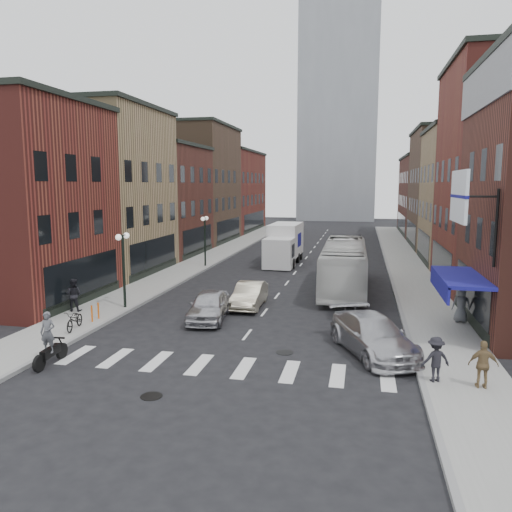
{
  "coord_description": "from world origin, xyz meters",
  "views": [
    {
      "loc": [
        4.87,
        -19.98,
        6.67
      ],
      "look_at": [
        -0.75,
        6.42,
        2.77
      ],
      "focal_mm": 35.0,
      "sensor_mm": 36.0,
      "label": 1
    }
  ],
  "objects_px": {
    "transit_bus": "(344,266)",
    "ped_right_a": "(436,359)",
    "ped_left_solo": "(74,295)",
    "motorcycle_rider": "(49,340)",
    "streetlamp_far": "(205,232)",
    "curb_car": "(373,335)",
    "ped_right_c": "(461,305)",
    "billboard_sign": "(461,198)",
    "ped_right_b": "(483,364)",
    "parked_bicycle": "(75,320)",
    "bike_rack": "(95,312)",
    "sedan_left_near": "(209,306)",
    "box_truck": "(284,245)",
    "sedan_left_far": "(249,295)",
    "streetlamp_near": "(123,256)"
  },
  "relations": [
    {
      "from": "billboard_sign",
      "to": "parked_bicycle",
      "type": "bearing_deg",
      "value": -177.23
    },
    {
      "from": "billboard_sign",
      "to": "transit_bus",
      "type": "bearing_deg",
      "value": 113.33
    },
    {
      "from": "billboard_sign",
      "to": "ped_right_a",
      "type": "height_order",
      "value": "billboard_sign"
    },
    {
      "from": "bike_rack",
      "to": "box_truck",
      "type": "distance_m",
      "value": 20.73
    },
    {
      "from": "motorcycle_rider",
      "to": "parked_bicycle",
      "type": "distance_m",
      "value": 4.19
    },
    {
      "from": "billboard_sign",
      "to": "streetlamp_far",
      "type": "relative_size",
      "value": 0.9
    },
    {
      "from": "ped_left_solo",
      "to": "sedan_left_near",
      "type": "bearing_deg",
      "value": 175.01
    },
    {
      "from": "box_truck",
      "to": "transit_bus",
      "type": "bearing_deg",
      "value": -59.61
    },
    {
      "from": "sedan_left_near",
      "to": "curb_car",
      "type": "xyz_separation_m",
      "value": [
        7.82,
        -3.41,
        0.02
      ]
    },
    {
      "from": "ped_left_solo",
      "to": "ped_right_c",
      "type": "xyz_separation_m",
      "value": [
        19.2,
        1.92,
        -0.0
      ]
    },
    {
      "from": "streetlamp_near",
      "to": "ped_right_c",
      "type": "distance_m",
      "value": 17.12
    },
    {
      "from": "sedan_left_near",
      "to": "parked_bicycle",
      "type": "height_order",
      "value": "sedan_left_near"
    },
    {
      "from": "sedan_left_far",
      "to": "ped_right_c",
      "type": "bearing_deg",
      "value": -8.71
    },
    {
      "from": "motorcycle_rider",
      "to": "sedan_left_far",
      "type": "xyz_separation_m",
      "value": [
        5.28,
        10.22,
        -0.29
      ]
    },
    {
      "from": "ped_right_a",
      "to": "ped_left_solo",
      "type": "bearing_deg",
      "value": -38.71
    },
    {
      "from": "motorcycle_rider",
      "to": "ped_right_b",
      "type": "height_order",
      "value": "motorcycle_rider"
    },
    {
      "from": "streetlamp_far",
      "to": "curb_car",
      "type": "bearing_deg",
      "value": -55.13
    },
    {
      "from": "transit_bus",
      "to": "ped_right_a",
      "type": "bearing_deg",
      "value": -77.24
    },
    {
      "from": "sedan_left_near",
      "to": "ped_right_a",
      "type": "relative_size",
      "value": 2.82
    },
    {
      "from": "bike_rack",
      "to": "sedan_left_far",
      "type": "xyz_separation_m",
      "value": [
        6.58,
        4.7,
        0.12
      ]
    },
    {
      "from": "streetlamp_far",
      "to": "ped_right_c",
      "type": "relative_size",
      "value": 2.42
    },
    {
      "from": "sedan_left_near",
      "to": "transit_bus",
      "type": "bearing_deg",
      "value": 47.33
    },
    {
      "from": "ped_right_a",
      "to": "transit_bus",
      "type": "bearing_deg",
      "value": -96.02
    },
    {
      "from": "box_truck",
      "to": "motorcycle_rider",
      "type": "relative_size",
      "value": 3.76
    },
    {
      "from": "box_truck",
      "to": "motorcycle_rider",
      "type": "height_order",
      "value": "box_truck"
    },
    {
      "from": "bike_rack",
      "to": "transit_bus",
      "type": "xyz_separation_m",
      "value": [
        11.46,
        10.16,
        1.02
      ]
    },
    {
      "from": "streetlamp_near",
      "to": "streetlamp_far",
      "type": "bearing_deg",
      "value": 90.0
    },
    {
      "from": "parked_bicycle",
      "to": "ped_left_solo",
      "type": "distance_m",
      "value": 3.55
    },
    {
      "from": "billboard_sign",
      "to": "ped_right_c",
      "type": "height_order",
      "value": "billboard_sign"
    },
    {
      "from": "ped_left_solo",
      "to": "motorcycle_rider",
      "type": "bearing_deg",
      "value": 108.07
    },
    {
      "from": "curb_car",
      "to": "ped_left_solo",
      "type": "bearing_deg",
      "value": 144.13
    },
    {
      "from": "streetlamp_far",
      "to": "box_truck",
      "type": "distance_m",
      "value": 6.8
    },
    {
      "from": "streetlamp_far",
      "to": "ped_right_a",
      "type": "xyz_separation_m",
      "value": [
        14.8,
        -21.2,
        -2.0
      ]
    },
    {
      "from": "sedan_left_far",
      "to": "ped_right_c",
      "type": "distance_m",
      "value": 10.72
    },
    {
      "from": "streetlamp_far",
      "to": "curb_car",
      "type": "xyz_separation_m",
      "value": [
        12.83,
        -18.41,
        -2.16
      ]
    },
    {
      "from": "curb_car",
      "to": "streetlamp_near",
      "type": "bearing_deg",
      "value": 136.81
    },
    {
      "from": "streetlamp_near",
      "to": "sedan_left_far",
      "type": "xyz_separation_m",
      "value": [
        6.38,
        2.0,
        -2.24
      ]
    },
    {
      "from": "parked_bicycle",
      "to": "ped_right_a",
      "type": "bearing_deg",
      "value": -21.18
    },
    {
      "from": "bike_rack",
      "to": "ped_right_a",
      "type": "bearing_deg",
      "value": -16.7
    },
    {
      "from": "bike_rack",
      "to": "streetlamp_far",
      "type": "bearing_deg",
      "value": 89.31
    },
    {
      "from": "parked_bicycle",
      "to": "ped_left_solo",
      "type": "height_order",
      "value": "ped_left_solo"
    },
    {
      "from": "transit_bus",
      "to": "parked_bicycle",
      "type": "bearing_deg",
      "value": -135.35
    },
    {
      "from": "ped_right_a",
      "to": "sedan_left_near",
      "type": "bearing_deg",
      "value": -51.96
    },
    {
      "from": "streetlamp_near",
      "to": "ped_right_b",
      "type": "xyz_separation_m",
      "value": [
        16.22,
        -7.46,
        -1.98
      ]
    },
    {
      "from": "billboard_sign",
      "to": "ped_right_b",
      "type": "distance_m",
      "value": 6.54
    },
    {
      "from": "streetlamp_far",
      "to": "ped_left_solo",
      "type": "height_order",
      "value": "streetlamp_far"
    },
    {
      "from": "streetlamp_far",
      "to": "ped_right_c",
      "type": "xyz_separation_m",
      "value": [
        17.0,
        -13.39,
        -1.91
      ]
    },
    {
      "from": "ped_right_a",
      "to": "ped_right_b",
      "type": "height_order",
      "value": "ped_right_b"
    },
    {
      "from": "bike_rack",
      "to": "ped_right_c",
      "type": "relative_size",
      "value": 0.47
    },
    {
      "from": "bike_rack",
      "to": "ped_right_a",
      "type": "height_order",
      "value": "ped_right_a"
    }
  ]
}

